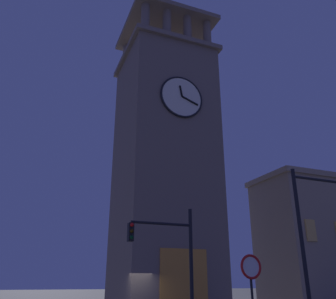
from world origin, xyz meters
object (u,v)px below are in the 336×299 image
Objects in this scene: traffic_signal_mid at (170,251)px; no_horn_sign at (251,274)px; traffic_signal_near at (316,223)px; clocktower at (164,165)px.

traffic_signal_mid is 1.78× the size of no_horn_sign.
no_horn_sign is (4.16, 1.20, -2.04)m from traffic_signal_near.
no_horn_sign is at bearing 16.04° from traffic_signal_near.
no_horn_sign is at bearing 105.43° from traffic_signal_mid.
traffic_signal_near reaches higher than no_horn_sign.
traffic_signal_mid is at bearing -28.79° from traffic_signal_near.
clocktower is 13.32m from traffic_signal_mid.
traffic_signal_mid is at bearing -74.57° from no_horn_sign.
traffic_signal_near is (-1.55, 13.30, -6.39)m from clocktower.
clocktower is at bearing -83.34° from traffic_signal_near.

